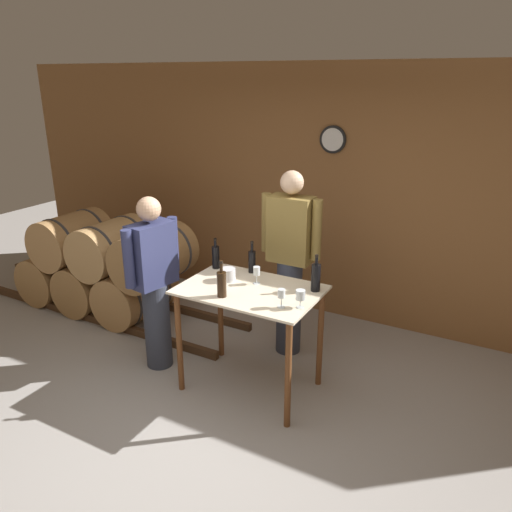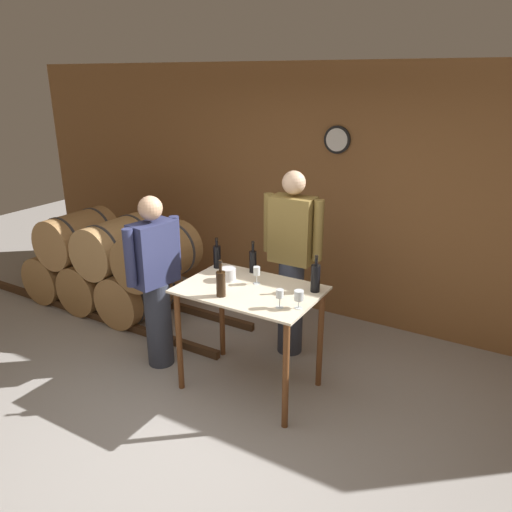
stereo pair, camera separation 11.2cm
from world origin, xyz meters
name	(u,v)px [view 1 (the left image)]	position (x,y,z in m)	size (l,w,h in m)	color
ground_plane	(192,435)	(0.00, 0.00, 0.00)	(14.00, 14.00, 0.00)	#9E9993
back_wall	(322,195)	(0.00, 2.49, 1.35)	(8.40, 0.08, 2.70)	brown
barrel_rack	(103,266)	(-2.14, 1.31, 0.52)	(3.76, 0.81, 1.09)	#4C331E
tasting_table	(250,308)	(0.08, 0.77, 0.76)	(1.13, 0.76, 0.93)	beige
wine_bottle_far_left	(216,256)	(-0.41, 1.02, 1.04)	(0.07, 0.07, 0.28)	black
wine_bottle_left	(252,261)	(-0.08, 1.09, 1.04)	(0.06, 0.06, 0.29)	black
wine_bottle_center	(222,283)	(-0.04, 0.53, 1.04)	(0.07, 0.07, 0.30)	black
wine_bottle_right	(316,277)	(0.56, 0.98, 1.05)	(0.08, 0.08, 0.31)	black
wine_glass_near_left	(257,272)	(0.08, 0.88, 1.04)	(0.06, 0.06, 0.15)	silver
wine_glass_near_center	(281,294)	(0.45, 0.58, 1.03)	(0.06, 0.06, 0.15)	silver
wine_glass_near_right	(300,295)	(0.58, 0.64, 1.03)	(0.07, 0.07, 0.14)	silver
ice_bucket	(228,274)	(-0.17, 0.83, 0.98)	(0.13, 0.13, 0.11)	silver
person_host	(290,260)	(0.10, 1.48, 0.95)	(0.59, 0.24, 1.78)	#333847
person_visitor_with_scarf	(154,281)	(-0.84, 0.67, 0.85)	(0.29, 0.58, 1.61)	#333847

